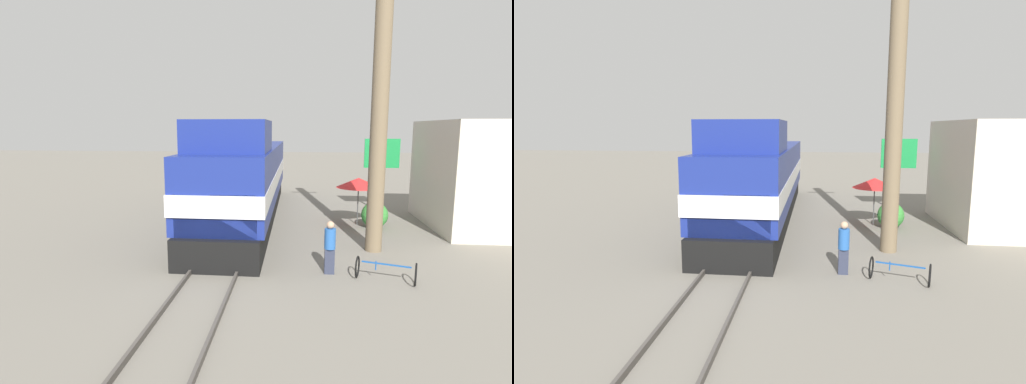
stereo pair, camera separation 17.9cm
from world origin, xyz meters
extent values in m
plane|color=slate|center=(0.00, 0.00, 0.00)|extent=(120.00, 120.00, 0.00)
cube|color=#4C4742|center=(-0.72, 0.00, 0.07)|extent=(0.08, 33.37, 0.15)
cube|color=#4C4742|center=(0.72, 0.00, 0.07)|extent=(0.08, 33.37, 0.15)
cube|color=black|center=(0.00, 3.79, 0.52)|extent=(2.81, 16.11, 1.04)
cube|color=navy|center=(0.00, 3.79, 2.30)|extent=(3.06, 15.47, 2.51)
cube|color=white|center=(0.00, 3.79, 2.05)|extent=(3.10, 15.63, 0.70)
cube|color=white|center=(0.00, -2.82, 1.74)|extent=(2.60, 2.26, 1.38)
cube|color=navy|center=(0.00, -1.05, 4.13)|extent=(2.88, 3.54, 1.15)
cylinder|color=#726047|center=(5.29, -1.22, 5.85)|extent=(0.58, 0.58, 11.71)
cylinder|color=#4C4C4C|center=(5.28, 2.74, 1.04)|extent=(0.05, 0.05, 2.08)
cone|color=red|center=(5.28, 2.74, 1.97)|extent=(2.01, 2.01, 0.45)
cube|color=#595959|center=(6.90, 5.86, 1.18)|extent=(0.12, 0.12, 2.36)
cube|color=#198C3F|center=(6.90, 5.86, 3.12)|extent=(1.80, 0.08, 1.52)
sphere|color=#388C38|center=(5.97, 2.27, 0.59)|extent=(1.17, 1.17, 1.17)
cube|color=#2D3347|center=(3.51, -3.74, 0.39)|extent=(0.30, 0.20, 0.79)
cylinder|color=#2659A5|center=(3.51, -3.74, 1.10)|extent=(0.34, 0.34, 0.63)
sphere|color=tan|center=(3.51, -3.74, 1.53)|extent=(0.23, 0.23, 0.23)
torus|color=black|center=(4.32, -3.98, 0.33)|extent=(0.25, 0.64, 0.66)
torus|color=black|center=(5.87, -4.47, 0.33)|extent=(0.25, 0.64, 0.66)
cube|color=#194C99|center=(5.09, -4.23, 0.52)|extent=(1.33, 0.46, 0.04)
cylinder|color=#194C99|center=(4.82, -4.14, 0.44)|extent=(0.04, 0.04, 0.27)
camera|label=1|loc=(2.47, -15.63, 4.41)|focal=28.00mm
camera|label=2|loc=(2.65, -15.61, 4.41)|focal=28.00mm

